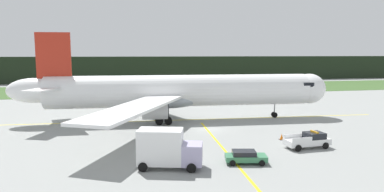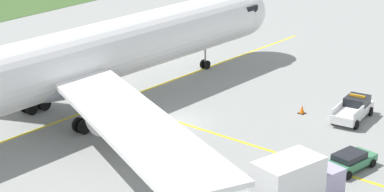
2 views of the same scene
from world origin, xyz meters
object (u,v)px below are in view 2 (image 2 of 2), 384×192
Objects in this scene: apron_cone at (302,109)px; ops_pickup_truck at (354,109)px; catering_truck at (295,184)px; staff_car at (350,160)px; airliner at (81,60)px.

ops_pickup_truck is at bearing -71.70° from apron_cone.
apron_cone is (15.81, 7.72, -1.59)m from catering_truck.
staff_car is 11.23m from apron_cone.
airliner is 23.74m from catering_truck.
ops_pickup_truck is 10.05m from staff_car.
staff_car is 5.86× the size of apron_cone.
airliner is at bearing 97.43° from staff_car.
ops_pickup_truck is at bearing 11.91° from catering_truck.
apron_cone is (-1.36, 4.10, -0.54)m from ops_pickup_truck.
catering_truck is 7.98m from staff_car.
ops_pickup_truck is 0.83× the size of catering_truck.
ops_pickup_truck is 4.35m from apron_cone.
airliner reaches higher than apron_cone.
staff_car is at bearing -1.60° from catering_truck.
catering_truck is 8.75× the size of apron_cone.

